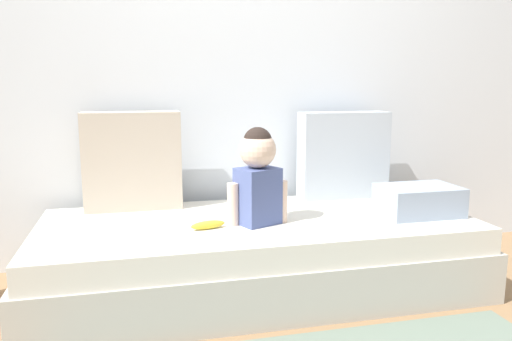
# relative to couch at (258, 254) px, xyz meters

# --- Properties ---
(ground_plane) EXTENTS (12.00, 12.00, 0.00)m
(ground_plane) POSITION_rel_couch_xyz_m (0.00, 0.00, -0.19)
(ground_plane) COLOR #93704C
(back_wall) EXTENTS (5.43, 0.10, 2.56)m
(back_wall) POSITION_rel_couch_xyz_m (0.00, 0.59, 1.09)
(back_wall) COLOR silver
(back_wall) RESTS_ON ground
(couch) EXTENTS (2.23, 0.93, 0.38)m
(couch) POSITION_rel_couch_xyz_m (0.00, 0.00, 0.00)
(couch) COLOR beige
(couch) RESTS_ON ground
(throw_pillow_left) EXTENTS (0.52, 0.16, 0.53)m
(throw_pillow_left) POSITION_rel_couch_xyz_m (-0.61, 0.36, 0.46)
(throw_pillow_left) COLOR #C1B29E
(throw_pillow_left) RESTS_ON couch
(throw_pillow_right) EXTENTS (0.53, 0.16, 0.51)m
(throw_pillow_right) POSITION_rel_couch_xyz_m (0.61, 0.36, 0.45)
(throw_pillow_right) COLOR #B2BCC6
(throw_pillow_right) RESTS_ON couch
(toddler) EXTENTS (0.30, 0.22, 0.48)m
(toddler) POSITION_rel_couch_xyz_m (-0.02, -0.08, 0.44)
(toddler) COLOR #4C5B93
(toddler) RESTS_ON couch
(banana) EXTENTS (0.18, 0.08, 0.04)m
(banana) POSITION_rel_couch_xyz_m (-0.27, -0.12, 0.21)
(banana) COLOR yellow
(banana) RESTS_ON couch
(folded_blanket) EXTENTS (0.40, 0.28, 0.15)m
(folded_blanket) POSITION_rel_couch_xyz_m (0.84, -0.12, 0.27)
(folded_blanket) COLOR #8E9EB2
(folded_blanket) RESTS_ON couch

